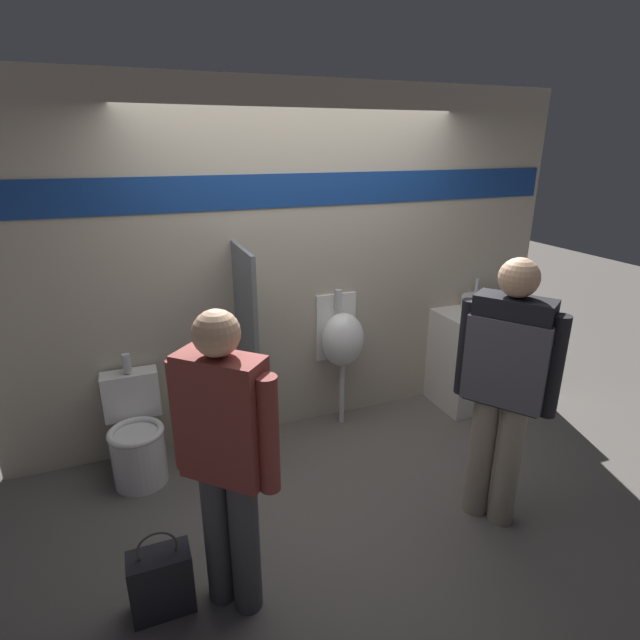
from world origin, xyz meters
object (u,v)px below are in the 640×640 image
object	(u,v)px
person_in_vest	(505,377)
shopping_bag	(162,581)
cell_phone	(474,318)
urinal_near_counter	(342,339)
person_with_lanyard	(225,456)
sink_basin	(486,304)
toilet	(137,438)

from	to	relation	value
person_in_vest	shopping_bag	distance (m)	2.16
cell_phone	urinal_near_counter	size ratio (longest dim) A/B	0.12
urinal_near_counter	shopping_bag	size ratio (longest dim) A/B	2.35
person_with_lanyard	cell_phone	bearing A→B (deg)	-108.88
sink_basin	person_in_vest	distance (m)	1.64
cell_phone	person_in_vest	bearing A→B (deg)	-120.92
toilet	shopping_bag	xyz separation A→B (m)	(0.05, -1.20, -0.13)
person_with_lanyard	shopping_bag	world-z (taller)	person_with_lanyard
sink_basin	urinal_near_counter	distance (m)	1.38
person_in_vest	person_with_lanyard	distance (m)	1.65
cell_phone	toilet	world-z (taller)	same
sink_basin	toilet	size ratio (longest dim) A/B	0.50
sink_basin	cell_phone	distance (m)	0.30
shopping_bag	urinal_near_counter	bearing A→B (deg)	40.41
person_with_lanyard	shopping_bag	size ratio (longest dim) A/B	3.28
person_in_vest	shopping_bag	xyz separation A→B (m)	(-2.00, 0.04, -0.80)
urinal_near_counter	person_in_vest	bearing A→B (deg)	-73.41
urinal_near_counter	person_with_lanyard	bearing A→B (deg)	-130.81
cell_phone	urinal_near_counter	xyz separation A→B (m)	(-1.12, 0.22, -0.12)
person_in_vest	person_with_lanyard	xyz separation A→B (m)	(-1.65, -0.03, -0.09)
person_in_vest	shopping_bag	size ratio (longest dim) A/B	3.44
urinal_near_counter	sink_basin	bearing A→B (deg)	-2.79
sink_basin	shopping_bag	distance (m)	3.31
sink_basin	person_in_vest	bearing A→B (deg)	-125.61
toilet	person_with_lanyard	bearing A→B (deg)	-72.51
person_in_vest	cell_phone	bearing A→B (deg)	-64.96
cell_phone	person_with_lanyard	world-z (taller)	person_with_lanyard
sink_basin	shopping_bag	size ratio (longest dim) A/B	0.89
cell_phone	sink_basin	bearing A→B (deg)	31.99
person_in_vest	person_with_lanyard	bearing A→B (deg)	57.17
urinal_near_counter	person_with_lanyard	world-z (taller)	person_with_lanyard
shopping_bag	person_with_lanyard	bearing A→B (deg)	-12.58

